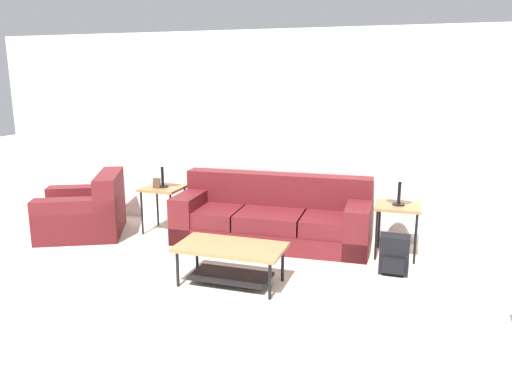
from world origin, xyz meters
TOP-DOWN VIEW (x-y plane):
  - wall_back at (0.00, 4.05)m, footprint 8.93×0.06m
  - couch at (-0.14, 3.53)m, footprint 2.42×1.01m
  - armchair at (-2.57, 3.08)m, footprint 1.34×1.34m
  - coffee_table at (-0.17, 2.15)m, footprint 1.07×0.57m
  - side_table_left at (-1.63, 3.49)m, footprint 0.50×0.49m
  - side_table_right at (1.35, 3.49)m, footprint 0.50×0.49m
  - table_lamp_left at (-1.63, 3.49)m, footprint 0.29×0.29m
  - table_lamp_right at (1.35, 3.49)m, footprint 0.29×0.29m
  - backpack at (1.36, 2.95)m, footprint 0.30×0.28m
  - picture_frame at (-1.68, 3.41)m, footprint 0.10×0.04m

SIDE VIEW (x-z plane):
  - backpack at x=1.36m, z-range -0.01..0.40m
  - armchair at x=-2.57m, z-range -0.12..0.68m
  - couch at x=-0.14m, z-range -0.11..0.71m
  - coffee_table at x=-0.17m, z-range 0.10..0.50m
  - side_table_left at x=-1.63m, z-range 0.24..0.84m
  - side_table_right at x=1.35m, z-range 0.24..0.84m
  - picture_frame at x=-1.68m, z-range 0.61..0.74m
  - table_lamp_left at x=-1.63m, z-range 0.74..1.26m
  - table_lamp_right at x=1.35m, z-range 0.74..1.26m
  - wall_back at x=0.00m, z-range 0.00..2.60m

